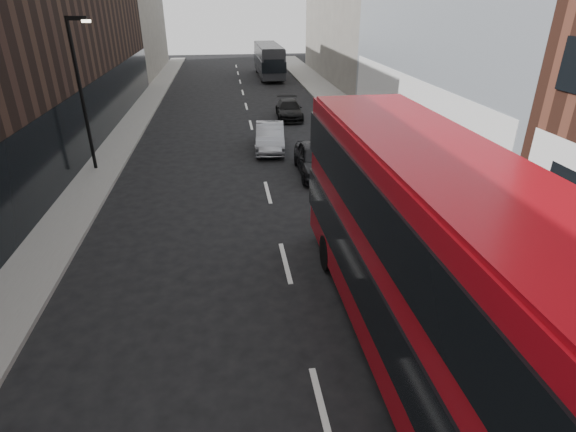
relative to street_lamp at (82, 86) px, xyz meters
name	(u,v)px	position (x,y,z in m)	size (l,w,h in m)	color
sidewalk_right	(361,124)	(15.72, 7.00, -4.11)	(3.00, 80.00, 0.15)	slate
sidewalk_left	(128,132)	(0.22, 7.00, -4.11)	(2.00, 80.00, 0.15)	slate
building_left_mid	(71,12)	(-3.28, 12.00, 2.82)	(5.00, 24.00, 14.00)	black
building_left_far	(130,12)	(-3.28, 34.00, 2.32)	(5.00, 20.00, 13.00)	#68635C
street_lamp	(82,86)	(0.00, 0.00, 0.00)	(1.06, 0.22, 7.00)	black
red_bus	(429,252)	(10.82, -14.49, -1.36)	(3.04, 12.62, 5.08)	#9E0913
grey_bus	(269,60)	(11.52, 28.69, -2.37)	(2.53, 10.52, 3.39)	black
car_a	(316,159)	(10.79, -1.90, -3.42)	(1.79, 4.44, 1.51)	black
car_b	(270,137)	(8.97, 2.33, -3.44)	(1.56, 4.48, 1.48)	gray
car_c	(289,109)	(11.09, 9.60, -3.55)	(1.78, 4.37, 1.27)	black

